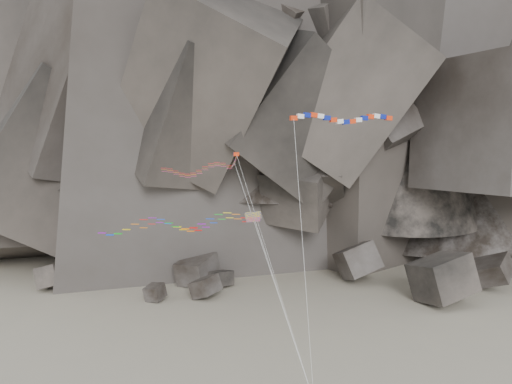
{
  "coord_description": "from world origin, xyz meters",
  "views": [
    {
      "loc": [
        2.41,
        -46.43,
        24.57
      ],
      "look_at": [
        0.7,
        6.0,
        19.28
      ],
      "focal_mm": 35.0,
      "sensor_mm": 36.0,
      "label": 1
    }
  ],
  "objects_px": {
    "pennant_kite": "(252,205)",
    "parafoil_kite": "(171,224)",
    "delta_kite": "(194,169)",
    "banner_kite": "(342,119)"
  },
  "relations": [
    {
      "from": "parafoil_kite",
      "to": "banner_kite",
      "type": "bearing_deg",
      "value": 28.04
    },
    {
      "from": "parafoil_kite",
      "to": "pennant_kite",
      "type": "distance_m",
      "value": 7.81
    },
    {
      "from": "delta_kite",
      "to": "pennant_kite",
      "type": "height_order",
      "value": "pennant_kite"
    },
    {
      "from": "parafoil_kite",
      "to": "delta_kite",
      "type": "bearing_deg",
      "value": 77.64
    },
    {
      "from": "delta_kite",
      "to": "banner_kite",
      "type": "height_order",
      "value": "banner_kite"
    },
    {
      "from": "delta_kite",
      "to": "banner_kite",
      "type": "distance_m",
      "value": 15.92
    },
    {
      "from": "pennant_kite",
      "to": "parafoil_kite",
      "type": "bearing_deg",
      "value": 171.69
    },
    {
      "from": "parafoil_kite",
      "to": "pennant_kite",
      "type": "relative_size",
      "value": 0.93
    },
    {
      "from": "delta_kite",
      "to": "pennant_kite",
      "type": "distance_m",
      "value": 7.24
    },
    {
      "from": "banner_kite",
      "to": "parafoil_kite",
      "type": "bearing_deg",
      "value": -175.82
    }
  ]
}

